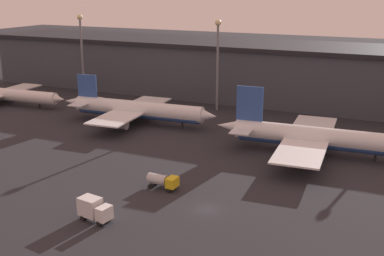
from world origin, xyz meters
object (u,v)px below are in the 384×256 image
(airplane_2, at_px, (313,137))
(airplane_0, at_px, (0,94))
(airplane_1, at_px, (136,110))
(service_vehicle_1, at_px, (94,209))
(service_vehicle_2, at_px, (163,181))

(airplane_2, bearing_deg, airplane_0, 172.40)
(airplane_1, bearing_deg, service_vehicle_1, -69.55)
(airplane_0, bearing_deg, airplane_2, -7.60)
(airplane_1, bearing_deg, airplane_2, -10.13)
(airplane_2, xyz_separation_m, service_vehicle_1, (-24.91, -46.02, -1.85))
(airplane_2, distance_m, service_vehicle_2, 37.13)
(airplane_1, height_order, airplane_2, airplane_2)
(airplane_1, xyz_separation_m, service_vehicle_1, (23.20, -51.27, -1.73))
(airplane_1, bearing_deg, airplane_0, 174.84)
(airplane_1, distance_m, service_vehicle_1, 56.30)
(airplane_0, bearing_deg, airplane_1, -5.16)
(service_vehicle_2, bearing_deg, airplane_0, 155.51)
(airplane_0, xyz_separation_m, service_vehicle_1, (73.26, -52.37, -1.17))
(airplane_2, bearing_deg, airplane_1, 169.87)
(airplane_2, relative_size, service_vehicle_1, 7.68)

